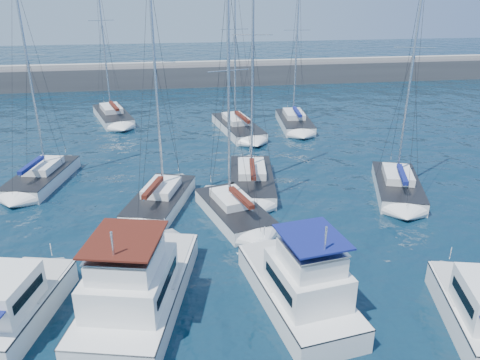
{
  "coord_description": "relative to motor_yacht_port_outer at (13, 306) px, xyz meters",
  "views": [
    {
      "loc": [
        -2.41,
        -20.83,
        14.03
      ],
      "look_at": [
        1.7,
        5.41,
        3.0
      ],
      "focal_mm": 35.0,
      "sensor_mm": 36.0,
      "label": 1
    }
  ],
  "objects": [
    {
      "name": "ground",
      "position": [
        9.72,
        2.5,
        -0.94
      ],
      "size": [
        220.0,
        220.0,
        0.0
      ],
      "primitive_type": "plane",
      "color": "black",
      "rests_on": "ground"
    },
    {
      "name": "breakwater",
      "position": [
        9.72,
        54.5,
        0.11
      ],
      "size": [
        160.0,
        6.0,
        4.45
      ],
      "color": "#424244",
      "rests_on": "ground"
    },
    {
      "name": "motor_yacht_port_outer",
      "position": [
        0.0,
        0.0,
        0.0
      ],
      "size": [
        4.36,
        6.96,
        3.2
      ],
      "rotation": [
        0.0,
        0.0,
        -0.25
      ],
      "color": "white",
      "rests_on": "ground"
    },
    {
      "name": "motor_yacht_port_inner",
      "position": [
        5.38,
        0.2,
        0.19
      ],
      "size": [
        6.08,
        10.03,
        4.69
      ],
      "rotation": [
        0.0,
        0.0,
        -0.24
      ],
      "color": "white",
      "rests_on": "ground"
    },
    {
      "name": "motor_yacht_stbd_inner",
      "position": [
        12.88,
        -0.92,
        0.19
      ],
      "size": [
        4.51,
        8.44,
        4.69
      ],
      "rotation": [
        0.0,
        0.0,
        0.16
      ],
      "color": "white",
      "rests_on": "ground"
    },
    {
      "name": "motor_yacht_stbd_outer",
      "position": [
        20.05,
        -3.57,
        0.0
      ],
      "size": [
        3.87,
        6.95,
        3.2
      ],
      "rotation": [
        0.0,
        0.0,
        -0.25
      ],
      "color": "white",
      "rests_on": "ground"
    },
    {
      "name": "sailboat_mid_a",
      "position": [
        -2.56,
        16.83,
        -0.41
      ],
      "size": [
        4.66,
        8.02,
        15.33
      ],
      "rotation": [
        0.0,
        0.0,
        -0.23
      ],
      "color": "white",
      "rests_on": "ground"
    },
    {
      "name": "sailboat_mid_b",
      "position": [
        6.41,
        11.23,
        -0.4
      ],
      "size": [
        5.24,
        7.88,
        15.55
      ],
      "rotation": [
        0.0,
        0.0,
        -0.33
      ],
      "color": "white",
      "rests_on": "ground"
    },
    {
      "name": "sailboat_mid_c",
      "position": [
        11.13,
        8.74,
        -0.4
      ],
      "size": [
        4.69,
        7.48,
        15.11
      ],
      "rotation": [
        0.0,
        0.0,
        0.27
      ],
      "color": "white",
      "rests_on": "ground"
    },
    {
      "name": "sailboat_mid_d",
      "position": [
        13.22,
        13.72,
        -0.39
      ],
      "size": [
        4.32,
        8.8,
        17.66
      ],
      "rotation": [
        0.0,
        0.0,
        -0.14
      ],
      "color": "white",
      "rests_on": "ground"
    },
    {
      "name": "sailboat_mid_e",
      "position": [
        23.56,
        10.93,
        -0.39
      ],
      "size": [
        5.44,
        8.33,
        16.46
      ],
      "rotation": [
        0.0,
        0.0,
        -0.33
      ],
      "color": "white",
      "rests_on": "ground"
    },
    {
      "name": "sailboat_back_a",
      "position": [
        1.06,
        34.86,
        -0.4
      ],
      "size": [
        5.4,
        9.4,
        17.19
      ],
      "rotation": [
        0.0,
        0.0,
        0.28
      ],
      "color": "white",
      "rests_on": "ground"
    },
    {
      "name": "sailboat_back_b",
      "position": [
        14.34,
        28.13,
        -0.42
      ],
      "size": [
        4.6,
        9.67,
        16.3
      ],
      "rotation": [
        0.0,
        0.0,
        0.16
      ],
      "color": "white",
      "rests_on": "ground"
    },
    {
      "name": "sailboat_back_c",
      "position": [
        20.69,
        29.17,
        -0.41
      ],
      "size": [
        3.79,
        8.4,
        15.92
      ],
      "rotation": [
        0.0,
        0.0,
        -0.09
      ],
      "color": "white",
      "rests_on": "ground"
    }
  ]
}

